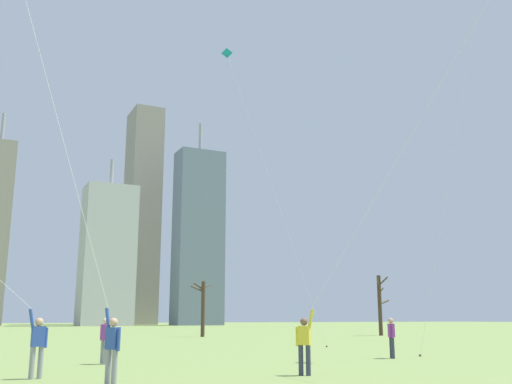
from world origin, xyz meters
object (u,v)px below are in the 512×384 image
object	(u,v)px
kite_flyer_foreground_right_red	(361,239)
bare_tree_rightmost	(380,303)
bystander_watching_nearby	(105,338)
distant_kite_low_near_trees_teal	(240,91)
kite_flyer_far_back_green	(73,193)
bare_tree_right_of_center	(203,306)
bystander_strolling_midfield	(391,336)

from	to	relation	value
kite_flyer_foreground_right_red	bare_tree_rightmost	bearing A→B (deg)	51.78
bystander_watching_nearby	distant_kite_low_near_trees_teal	xyz separation A→B (m)	(9.67, 9.91, 14.84)
kite_flyer_far_back_green	bare_tree_right_of_center	bearing A→B (deg)	63.98
kite_flyer_far_back_green	bare_tree_rightmost	bearing A→B (deg)	41.93
kite_flyer_foreground_right_red	distant_kite_low_near_trees_teal	bearing A→B (deg)	77.19
kite_flyer_far_back_green	bare_tree_right_of_center	xyz separation A→B (m)	(16.21, 33.20, -2.29)
bystander_watching_nearby	bystander_strolling_midfield	bearing A→B (deg)	-10.44
bare_tree_right_of_center	bare_tree_rightmost	bearing A→B (deg)	-12.75
kite_flyer_foreground_right_red	bystander_strolling_midfield	bearing A→B (deg)	46.46
kite_flyer_far_back_green	bystander_strolling_midfield	bearing A→B (deg)	15.34
bare_tree_rightmost	bystander_watching_nearby	bearing A→B (deg)	-142.22
bystander_watching_nearby	bare_tree_rightmost	bearing A→B (deg)	37.78
bystander_watching_nearby	distant_kite_low_near_trees_teal	world-z (taller)	distant_kite_low_near_trees_teal
kite_flyer_far_back_green	bystander_watching_nearby	xyz separation A→B (m)	(2.23, 5.77, -4.03)
bystander_strolling_midfield	bare_tree_rightmost	xyz separation A→B (m)	(19.31, 25.75, 2.12)
kite_flyer_foreground_right_red	bystander_strolling_midfield	xyz separation A→B (m)	(5.65, 5.94, -2.96)
distant_kite_low_near_trees_teal	bare_tree_rightmost	bearing A→B (deg)	33.41
kite_flyer_far_back_green	bare_tree_right_of_center	size ratio (longest dim) A/B	3.76
bystander_strolling_midfield	bare_tree_rightmost	size ratio (longest dim) A/B	0.29
bystander_strolling_midfield	bare_tree_right_of_center	world-z (taller)	bare_tree_right_of_center
kite_flyer_foreground_right_red	distant_kite_low_near_trees_teal	size ratio (longest dim) A/B	0.88
kite_flyer_far_back_green	bare_tree_rightmost	distance (m)	44.11
kite_flyer_far_back_green	distant_kite_low_near_trees_teal	distance (m)	22.46
bystander_strolling_midfield	bare_tree_right_of_center	bearing A→B (deg)	84.71
bystander_watching_nearby	bare_tree_rightmost	world-z (taller)	bare_tree_rightmost
bystander_watching_nearby	distant_kite_low_near_trees_teal	distance (m)	20.30
kite_flyer_foreground_right_red	distant_kite_low_near_trees_teal	xyz separation A→B (m)	(4.07, 17.92, 11.88)
kite_flyer_foreground_right_red	bystander_strolling_midfield	size ratio (longest dim) A/B	10.22
bare_tree_rightmost	bare_tree_right_of_center	size ratio (longest dim) A/B	1.17
bystander_watching_nearby	bare_tree_right_of_center	xyz separation A→B (m)	(13.98, 27.43, 1.73)
distant_kite_low_near_trees_teal	kite_flyer_foreground_right_red	bearing A→B (deg)	-102.81
kite_flyer_far_back_green	kite_flyer_foreground_right_red	xyz separation A→B (m)	(7.83, -2.25, -1.07)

